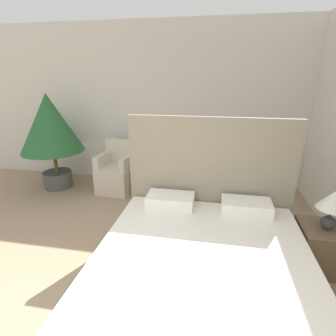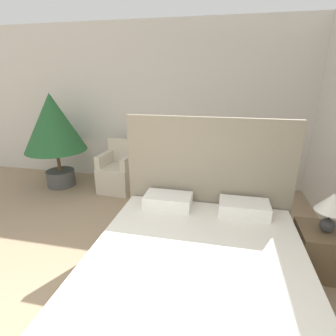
{
  "view_description": "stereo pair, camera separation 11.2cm",
  "coord_description": "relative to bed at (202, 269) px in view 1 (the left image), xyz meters",
  "views": [
    {
      "loc": [
        0.97,
        -0.78,
        1.99
      ],
      "look_at": [
        0.32,
        2.76,
        0.72
      ],
      "focal_mm": 28.0,
      "sensor_mm": 36.0,
      "label": 1
    },
    {
      "loc": [
        1.08,
        -0.76,
        1.99
      ],
      "look_at": [
        0.32,
        2.76,
        0.72
      ],
      "focal_mm": 28.0,
      "sensor_mm": 36.0,
      "label": 2
    }
  ],
  "objects": [
    {
      "name": "potted_palm",
      "position": [
        -2.82,
        2.15,
        0.82
      ],
      "size": [
        1.09,
        1.09,
        1.72
      ],
      "color": "#4C4C4C",
      "rests_on": "ground_plane"
    },
    {
      "name": "bed",
      "position": [
        0.0,
        0.0,
        0.0
      ],
      "size": [
        1.92,
        2.08,
        1.57
      ],
      "color": "#4C4238",
      "rests_on": "ground_plane"
    },
    {
      "name": "side_table",
      "position": [
        -1.22,
        2.19,
        -0.09
      ],
      "size": [
        0.3,
        0.3,
        0.46
      ],
      "color": "#B7AD93",
      "rests_on": "ground_plane"
    },
    {
      "name": "armchair_near_window_right",
      "position": [
        -0.77,
        2.19,
        -0.02
      ],
      "size": [
        0.63,
        0.64,
        0.9
      ],
      "rotation": [
        0.0,
        0.0,
        0.1
      ],
      "color": "beige",
      "rests_on": "ground_plane"
    },
    {
      "name": "table_lamp",
      "position": [
        1.24,
        0.64,
        0.46
      ],
      "size": [
        0.3,
        0.3,
        0.43
      ],
      "color": "#333333",
      "rests_on": "nightstand"
    },
    {
      "name": "wall_back",
      "position": [
        -0.93,
        2.88,
        1.13
      ],
      "size": [
        10.0,
        0.06,
        2.9
      ],
      "color": "silver",
      "rests_on": "ground_plane"
    },
    {
      "name": "nightstand",
      "position": [
        1.21,
        0.66,
        -0.08
      ],
      "size": [
        0.44,
        0.5,
        0.49
      ],
      "color": "brown",
      "rests_on": "ground_plane"
    },
    {
      "name": "armchair_near_window_left",
      "position": [
        -1.67,
        2.19,
        -0.02
      ],
      "size": [
        0.62,
        0.63,
        0.9
      ],
      "rotation": [
        0.0,
        0.0,
        -0.08
      ],
      "color": "beige",
      "rests_on": "ground_plane"
    }
  ]
}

